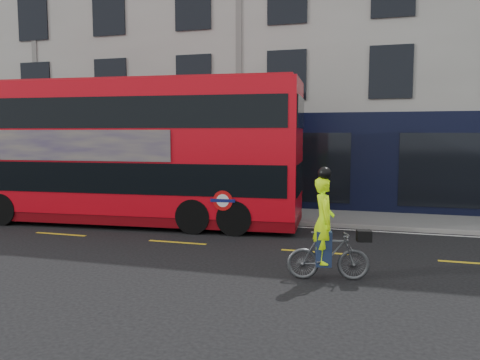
% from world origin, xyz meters
% --- Properties ---
extents(ground, '(120.00, 120.00, 0.00)m').
position_xyz_m(ground, '(0.00, 0.00, 0.00)').
color(ground, black).
rests_on(ground, ground).
extents(pavement, '(60.00, 3.00, 0.12)m').
position_xyz_m(pavement, '(0.00, 6.50, 0.06)').
color(pavement, slate).
rests_on(pavement, ground).
extents(kerb, '(60.00, 0.12, 0.13)m').
position_xyz_m(kerb, '(0.00, 5.00, 0.07)').
color(kerb, gray).
rests_on(kerb, ground).
extents(building_terrace, '(50.00, 10.07, 15.00)m').
position_xyz_m(building_terrace, '(0.00, 12.94, 7.49)').
color(building_terrace, '#AFADA5').
rests_on(building_terrace, ground).
extents(road_edge_line, '(58.00, 0.10, 0.01)m').
position_xyz_m(road_edge_line, '(0.00, 4.70, 0.00)').
color(road_edge_line, silver).
rests_on(road_edge_line, ground).
extents(lane_dashes, '(58.00, 0.12, 0.01)m').
position_xyz_m(lane_dashes, '(0.00, 1.50, 0.00)').
color(lane_dashes, gold).
rests_on(lane_dashes, ground).
extents(bus, '(12.52, 3.71, 4.98)m').
position_xyz_m(bus, '(-2.94, 3.80, 2.55)').
color(bus, red).
rests_on(bus, ground).
extents(cyclist, '(1.86, 0.86, 2.48)m').
position_xyz_m(cyclist, '(4.54, -0.81, 0.84)').
color(cyclist, '#4A4C4F').
rests_on(cyclist, ground).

